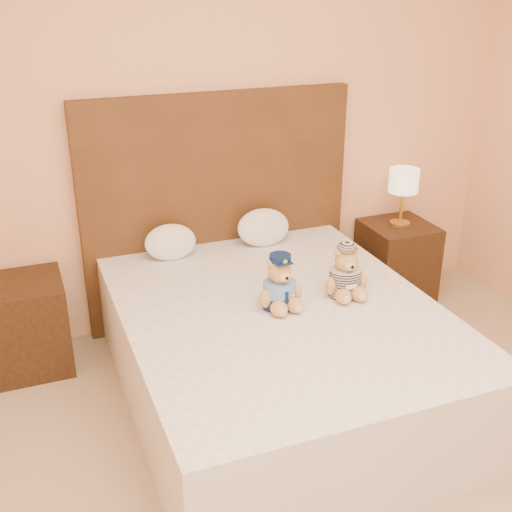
# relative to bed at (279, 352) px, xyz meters

# --- Properties ---
(room_walls) EXTENTS (4.04, 4.52, 2.72)m
(room_walls) POSITION_rel_bed_xyz_m (0.00, -0.74, 1.53)
(room_walls) COLOR #F2B184
(room_walls) RESTS_ON ground
(bed) EXTENTS (1.60, 2.00, 0.55)m
(bed) POSITION_rel_bed_xyz_m (0.00, 0.00, 0.00)
(bed) COLOR white
(bed) RESTS_ON ground
(headboard) EXTENTS (1.75, 0.08, 1.50)m
(headboard) POSITION_rel_bed_xyz_m (0.00, 1.01, 0.47)
(headboard) COLOR #533319
(headboard) RESTS_ON ground
(nightstand_left) EXTENTS (0.45, 0.45, 0.55)m
(nightstand_left) POSITION_rel_bed_xyz_m (-1.25, 0.80, -0.00)
(nightstand_left) COLOR #382412
(nightstand_left) RESTS_ON ground
(nightstand_right) EXTENTS (0.45, 0.45, 0.55)m
(nightstand_right) POSITION_rel_bed_xyz_m (1.25, 0.80, -0.00)
(nightstand_right) COLOR #382412
(nightstand_right) RESTS_ON ground
(lamp) EXTENTS (0.20, 0.20, 0.40)m
(lamp) POSITION_rel_bed_xyz_m (1.25, 0.80, 0.57)
(lamp) COLOR gold
(lamp) RESTS_ON nightstand_right
(teddy_police) EXTENTS (0.27, 0.26, 0.29)m
(teddy_police) POSITION_rel_bed_xyz_m (-0.00, 0.00, 0.42)
(teddy_police) COLOR #BB8849
(teddy_police) RESTS_ON bed
(teddy_prisoner) EXTENTS (0.27, 0.26, 0.29)m
(teddy_prisoner) POSITION_rel_bed_xyz_m (0.38, 0.00, 0.42)
(teddy_prisoner) COLOR #BB8849
(teddy_prisoner) RESTS_ON bed
(pillow_left) EXTENTS (0.32, 0.21, 0.22)m
(pillow_left) POSITION_rel_bed_xyz_m (-0.37, 0.83, 0.39)
(pillow_left) COLOR white
(pillow_left) RESTS_ON bed
(pillow_right) EXTENTS (0.35, 0.23, 0.25)m
(pillow_right) POSITION_rel_bed_xyz_m (0.24, 0.83, 0.40)
(pillow_right) COLOR white
(pillow_right) RESTS_ON bed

